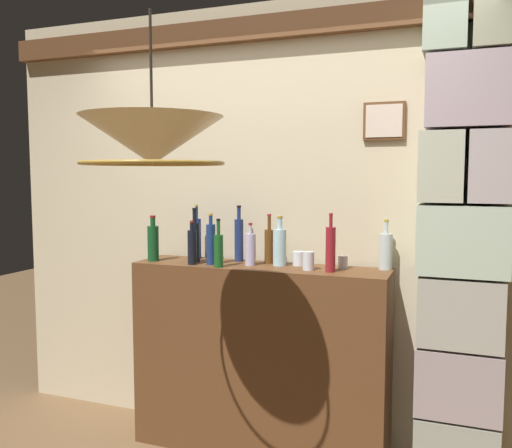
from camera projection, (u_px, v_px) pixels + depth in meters
The scene contains 19 objects.
panelled_rear_partition at pixel (273, 213), 3.40m from camera, with size 3.78×0.15×2.71m.
stone_pillar at pixel (462, 241), 2.87m from camera, with size 0.45×0.36×2.64m.
bar_shelf_unit at pixel (259, 359), 3.24m from camera, with size 1.52×0.36×1.13m, color brown.
liquor_bottle_amaro at pixel (250, 249), 3.19m from camera, with size 0.06×0.06×0.25m.
liquor_bottle_gin at pixel (197, 238), 3.45m from camera, with size 0.05×0.05×0.35m.
liquor_bottle_port at pixel (239, 239), 3.34m from camera, with size 0.06×0.06×0.35m.
liquor_bottle_scotch at pixel (211, 243), 3.22m from camera, with size 0.05×0.05×0.31m.
liquor_bottle_rum at pixel (280, 246), 3.18m from camera, with size 0.08×0.08×0.29m.
liquor_bottle_whiskey at pixel (153, 242), 3.35m from camera, with size 0.07×0.07×0.28m.
liquor_bottle_sherry at pixel (386, 251), 3.05m from camera, with size 0.07×0.07×0.28m.
liquor_bottle_rye at pixel (331, 249), 2.97m from camera, with size 0.05×0.05×0.32m.
liquor_bottle_bourbon at pixel (269, 245), 3.26m from camera, with size 0.06×0.06×0.30m.
liquor_bottle_vermouth at pixel (192, 246), 3.22m from camera, with size 0.05×0.05×0.26m.
liquor_bottle_brandy at pixel (195, 241), 3.32m from camera, with size 0.06×0.06×0.33m.
liquor_bottle_tequila at pixel (218, 249), 3.13m from camera, with size 0.05×0.05×0.28m.
glass_tumbler_rocks at pixel (299, 258), 3.19m from camera, with size 0.08×0.08×0.08m.
glass_tumbler_highball at pixel (308, 261), 3.04m from camera, with size 0.07×0.07×0.10m.
glass_tumbler_shot at pixel (343, 262), 3.09m from camera, with size 0.06×0.06×0.07m.
pendant_lamp at pixel (152, 142), 2.29m from camera, with size 0.61×0.61×0.65m.
Camera 1 is at (1.10, -2.11, 1.66)m, focal length 38.07 mm.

